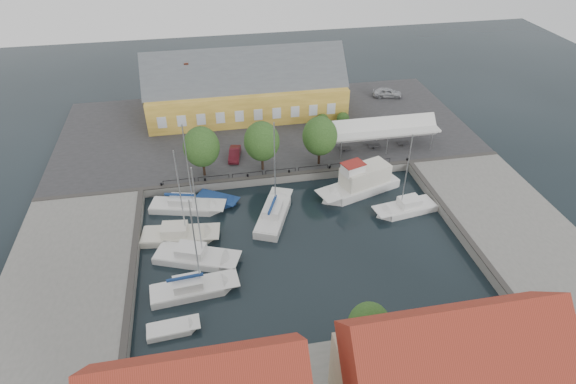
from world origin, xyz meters
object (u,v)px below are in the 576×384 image
(west_boat_b, at_px, (179,236))
(warehouse, at_px, (242,90))
(west_boat_c, at_px, (195,258))
(west_boat_d, at_px, (193,290))
(launch_sw, at_px, (173,330))
(launch_nw, at_px, (217,200))
(car_silver, at_px, (387,93))
(west_boat_a, at_px, (186,207))
(east_boat_a, at_px, (406,209))
(center_sailboat, at_px, (274,215))
(trawler, at_px, (361,184))
(car_red, at_px, (235,154))
(tent_canopy, at_px, (383,129))

(west_boat_b, bearing_deg, warehouse, 70.04)
(west_boat_c, distance_m, west_boat_d, 4.22)
(west_boat_b, xyz_separation_m, launch_sw, (-0.54, -11.87, -0.17))
(warehouse, height_order, launch_nw, warehouse)
(car_silver, height_order, launch_nw, car_silver)
(west_boat_a, bearing_deg, car_silver, 35.50)
(car_silver, xyz_separation_m, east_boat_a, (-7.81, -27.48, -1.51))
(launch_sw, xyz_separation_m, launch_nw, (4.77, 17.77, -0.00))
(car_silver, distance_m, west_boat_c, 43.94)
(east_boat_a, relative_size, west_boat_d, 0.96)
(center_sailboat, height_order, trawler, center_sailboat)
(trawler, distance_m, west_boat_a, 20.14)
(trawler, xyz_separation_m, west_boat_b, (-20.92, -4.72, -0.76))
(warehouse, distance_m, car_silver, 23.13)
(west_boat_d, height_order, launch_sw, west_boat_d)
(car_silver, relative_size, car_red, 1.19)
(launch_nw, bearing_deg, car_silver, 37.43)
(center_sailboat, xyz_separation_m, west_boat_c, (-8.58, -5.15, -0.10))
(car_red, height_order, west_boat_a, west_boat_a)
(car_red, height_order, west_boat_d, west_boat_d)
(west_boat_d, bearing_deg, car_silver, 48.47)
(west_boat_d, relative_size, launch_nw, 2.05)
(center_sailboat, bearing_deg, tent_canopy, 34.29)
(launch_sw, bearing_deg, east_boat_a, 25.32)
(car_red, xyz_separation_m, trawler, (13.82, -8.55, -0.61))
(car_silver, relative_size, west_boat_d, 0.42)
(trawler, xyz_separation_m, west_boat_c, (-19.37, -8.32, -0.76))
(warehouse, xyz_separation_m, car_red, (-2.47, -13.07, -2.81))
(tent_canopy, relative_size, west_boat_d, 1.30)
(west_boat_a, height_order, launch_sw, west_boat_a)
(center_sailboat, height_order, west_boat_c, center_sailboat)
(east_boat_a, bearing_deg, west_boat_a, 168.53)
(tent_canopy, height_order, west_boat_c, west_boat_c)
(west_boat_b, bearing_deg, car_silver, 40.27)
(east_boat_a, distance_m, west_boat_a, 24.40)
(west_boat_b, bearing_deg, west_boat_d, -81.23)
(warehouse, height_order, west_boat_b, warehouse)
(west_boat_c, bearing_deg, launch_sw, -104.24)
(west_boat_d, bearing_deg, launch_nw, 77.57)
(launch_sw, bearing_deg, west_boat_b, 87.38)
(car_red, height_order, trawler, trawler)
(tent_canopy, distance_m, car_silver, 16.46)
(tent_canopy, height_order, trawler, trawler)
(center_sailboat, bearing_deg, launch_sw, -128.50)
(west_boat_b, height_order, launch_nw, west_boat_b)
(warehouse, height_order, east_boat_a, warehouse)
(trawler, height_order, west_boat_a, west_boat_a)
(west_boat_a, bearing_deg, launch_nw, 15.84)
(warehouse, bearing_deg, tent_canopy, -39.86)
(car_silver, distance_m, west_boat_a, 38.99)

